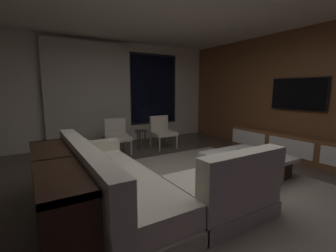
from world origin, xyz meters
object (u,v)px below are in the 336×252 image
(coffee_table, at_px, (247,165))
(side_stool, at_px, (141,134))
(console_table_behind_couch, at_px, (56,188))
(accent_chair_by_curtain, at_px, (117,134))
(mounted_tv, at_px, (298,94))
(accent_chair_near_window, at_px, (162,130))
(book_stack_on_coffee_table, at_px, (247,150))
(sectional_couch, at_px, (141,186))
(media_console, at_px, (298,148))

(coffee_table, distance_m, side_stool, 2.67)
(side_stool, distance_m, console_table_behind_couch, 3.29)
(coffee_table, bearing_deg, side_stool, 106.56)
(accent_chair_by_curtain, distance_m, mounted_tv, 4.03)
(accent_chair_by_curtain, height_order, side_stool, accent_chair_by_curtain)
(accent_chair_near_window, bearing_deg, accent_chair_by_curtain, 176.10)
(accent_chair_near_window, relative_size, console_table_behind_couch, 0.37)
(coffee_table, bearing_deg, mounted_tv, 7.70)
(accent_chair_by_curtain, relative_size, mounted_tv, 0.67)
(coffee_table, relative_size, mounted_tv, 0.99)
(book_stack_on_coffee_table, height_order, side_stool, side_stool)
(sectional_couch, height_order, book_stack_on_coffee_table, sectional_couch)
(coffee_table, relative_size, accent_chair_near_window, 1.49)
(book_stack_on_coffee_table, bearing_deg, media_console, -2.51)
(mounted_tv, bearing_deg, accent_chair_near_window, 132.06)
(accent_chair_by_curtain, bearing_deg, accent_chair_near_window, -3.90)
(book_stack_on_coffee_table, bearing_deg, console_table_behind_couch, -179.03)
(sectional_couch, height_order, console_table_behind_couch, sectional_couch)
(sectional_couch, xyz_separation_m, coffee_table, (1.99, 0.07, -0.10))
(sectional_couch, bearing_deg, mounted_tv, 4.73)
(book_stack_on_coffee_table, distance_m, console_table_behind_couch, 3.02)
(media_console, height_order, console_table_behind_couch, console_table_behind_couch)
(book_stack_on_coffee_table, xyz_separation_m, accent_chair_by_curtain, (-1.49, 2.45, 0.03))
(book_stack_on_coffee_table, xyz_separation_m, accent_chair_near_window, (-0.34, 2.37, 0.03))
(coffee_table, distance_m, book_stack_on_coffee_table, 0.27)
(sectional_couch, relative_size, mounted_tv, 2.13)
(accent_chair_near_window, bearing_deg, mounted_tv, -47.94)
(sectional_couch, xyz_separation_m, book_stack_on_coffee_table, (2.11, 0.18, 0.11))
(accent_chair_near_window, height_order, media_console, accent_chair_near_window)
(accent_chair_near_window, distance_m, mounted_tv, 3.15)
(media_console, height_order, mounted_tv, mounted_tv)
(book_stack_on_coffee_table, bearing_deg, accent_chair_by_curtain, 121.36)
(accent_chair_by_curtain, height_order, mounted_tv, mounted_tv)
(coffee_table, distance_m, mounted_tv, 2.15)
(mounted_tv, xyz_separation_m, console_table_behind_couch, (-4.70, -0.18, -0.93))
(book_stack_on_coffee_table, bearing_deg, accent_chair_near_window, 98.15)
(coffee_table, xyz_separation_m, accent_chair_by_curtain, (-1.38, 2.56, 0.25))
(side_stool, bearing_deg, sectional_couch, -115.20)
(book_stack_on_coffee_table, height_order, media_console, media_console)
(accent_chair_near_window, xyz_separation_m, console_table_behind_couch, (-2.68, -2.42, -0.02))
(sectional_couch, distance_m, book_stack_on_coffee_table, 2.12)
(mounted_tv, bearing_deg, side_stool, 137.83)
(accent_chair_near_window, xyz_separation_m, side_stool, (-0.53, 0.08, -0.06))
(console_table_behind_couch, bearing_deg, accent_chair_near_window, 42.03)
(console_table_behind_couch, bearing_deg, side_stool, 49.27)
(accent_chair_by_curtain, xyz_separation_m, media_console, (2.99, -2.51, -0.18))
(console_table_behind_couch, bearing_deg, mounted_tv, 2.23)
(sectional_couch, distance_m, accent_chair_near_window, 3.11)
(sectional_couch, bearing_deg, book_stack_on_coffee_table, 4.90)
(sectional_couch, relative_size, accent_chair_near_window, 3.21)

